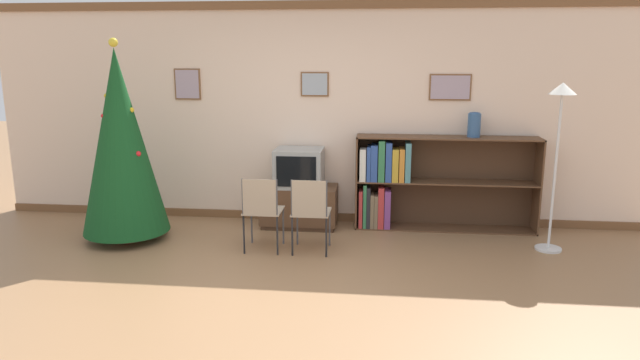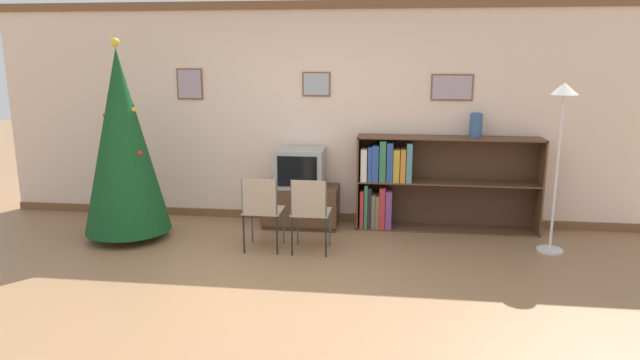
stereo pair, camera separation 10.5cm
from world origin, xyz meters
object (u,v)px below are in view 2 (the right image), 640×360
at_px(christmas_tree, 123,142).
at_px(tv_console, 301,206).
at_px(bookshelf, 412,182).
at_px(vase, 476,125).
at_px(folding_chair_left, 262,209).
at_px(standing_lamp, 561,124).
at_px(folding_chair_right, 310,211).
at_px(television, 300,168).

distance_m(christmas_tree, tv_console, 2.20).
relative_size(bookshelf, vase, 7.47).
xyz_separation_m(folding_chair_left, standing_lamp, (3.08, 0.40, 0.91)).
relative_size(bookshelf, standing_lamp, 1.19).
xyz_separation_m(folding_chair_right, bookshelf, (1.09, 1.04, 0.11)).
bearing_deg(folding_chair_left, christmas_tree, 171.34).
distance_m(folding_chair_left, vase, 2.67).
bearing_deg(tv_console, television, -90.00).
distance_m(tv_console, folding_chair_left, 1.02).
height_order(folding_chair_left, folding_chair_right, same).
relative_size(television, vase, 2.00).
distance_m(christmas_tree, television, 2.06).
distance_m(folding_chair_right, bookshelf, 1.51).
xyz_separation_m(tv_console, vase, (2.06, 0.09, 1.02)).
height_order(television, standing_lamp, standing_lamp).
bearing_deg(folding_chair_left, bookshelf, 33.00).
relative_size(folding_chair_left, bookshelf, 0.38).
relative_size(christmas_tree, folding_chair_left, 2.75).
relative_size(folding_chair_right, vase, 2.85).
height_order(tv_console, vase, vase).
relative_size(christmas_tree, television, 3.93).
height_order(television, folding_chair_left, television).
bearing_deg(folding_chair_left, vase, 24.56).
distance_m(tv_console, folding_chair_right, 1.02).
bearing_deg(folding_chair_left, television, 74.90).
relative_size(television, folding_chair_right, 0.70).
bearing_deg(folding_chair_left, standing_lamp, 7.35).
bearing_deg(folding_chair_right, christmas_tree, 173.41).
xyz_separation_m(christmas_tree, bookshelf, (3.24, 0.79, -0.54)).
distance_m(christmas_tree, vase, 4.03).
xyz_separation_m(tv_console, folding_chair_right, (0.26, -0.96, 0.22)).
bearing_deg(folding_chair_right, folding_chair_left, 180.00).
xyz_separation_m(folding_chair_left, bookshelf, (1.61, 1.04, 0.11)).
xyz_separation_m(tv_console, standing_lamp, (2.82, -0.57, 1.13)).
bearing_deg(christmas_tree, tv_console, 20.69).
relative_size(tv_console, television, 1.60).
height_order(tv_console, television, television).
bearing_deg(christmas_tree, folding_chair_left, -8.66).
xyz_separation_m(television, folding_chair_left, (-0.26, -0.96, -0.26)).
bearing_deg(bookshelf, standing_lamp, -23.73).
distance_m(christmas_tree, folding_chair_right, 2.26).
bearing_deg(christmas_tree, standing_lamp, 1.80).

